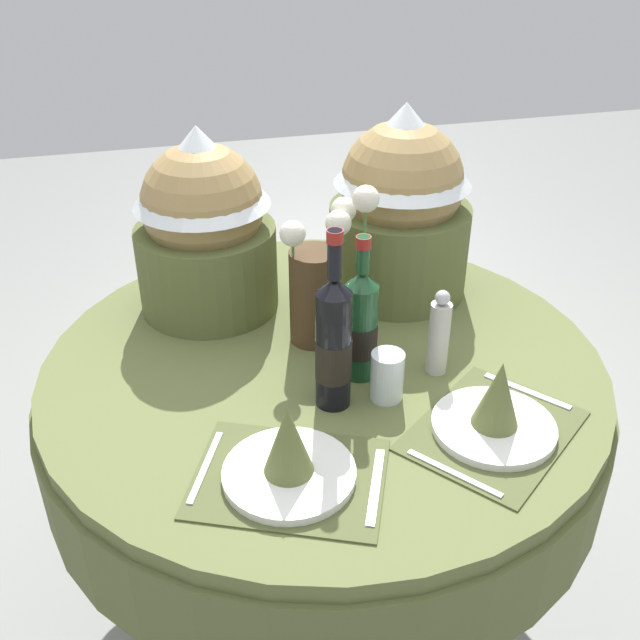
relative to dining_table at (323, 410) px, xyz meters
The scene contains 11 objects.
ground 0.62m from the dining_table, ahead, with size 8.00×8.00×0.00m, color gray.
dining_table is the anchor object (origin of this frame).
place_setting_left 0.44m from the dining_table, 113.66° to the right, with size 0.42×0.37×0.16m.
place_setting_right 0.46m from the dining_table, 52.13° to the right, with size 0.43×0.41×0.16m.
flower_vase 0.31m from the dining_table, 85.96° to the left, with size 0.21×0.12×0.38m.
wine_bottle_left 0.29m from the dining_table, 53.35° to the right, with size 0.07×0.07×0.33m.
wine_bottle_centre 0.33m from the dining_table, 97.71° to the right, with size 0.07×0.07×0.38m.
tumbler_near_left 0.28m from the dining_table, 62.55° to the right, with size 0.07×0.07×0.11m, color silver.
pepper_mill 0.35m from the dining_table, 26.05° to the right, with size 0.05×0.05×0.20m.
gift_tub_back_left 0.53m from the dining_table, 125.43° to the left, with size 0.34×0.34×0.45m.
gift_tub_back_right 0.55m from the dining_table, 45.20° to the left, with size 0.35×0.35×0.48m.
Camera 1 is at (-0.35, -1.32, 1.70)m, focal length 41.56 mm.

